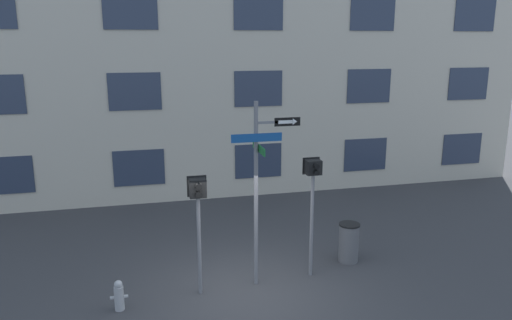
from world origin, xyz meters
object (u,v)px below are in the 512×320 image
at_px(pedestrian_signal_left, 198,203).
at_px(trash_bin, 349,242).
at_px(street_sign_pole, 260,179).
at_px(fire_hydrant, 119,296).
at_px(pedestrian_signal_right, 313,186).

relative_size(pedestrian_signal_left, trash_bin, 2.66).
relative_size(street_sign_pole, fire_hydrant, 6.38).
bearing_deg(street_sign_pole, trash_bin, 13.96).
height_order(street_sign_pole, pedestrian_signal_right, street_sign_pole).
relative_size(pedestrian_signal_right, trash_bin, 2.85).
height_order(fire_hydrant, trash_bin, trash_bin).
height_order(pedestrian_signal_left, fire_hydrant, pedestrian_signal_left).
relative_size(pedestrian_signal_right, fire_hydrant, 4.32).
relative_size(street_sign_pole, trash_bin, 4.21).
bearing_deg(fire_hydrant, pedestrian_signal_right, 7.20).
bearing_deg(street_sign_pole, pedestrian_signal_left, -174.03).
distance_m(street_sign_pole, pedestrian_signal_left, 1.40).
xyz_separation_m(pedestrian_signal_right, fire_hydrant, (-4.25, -0.54, -1.83)).
relative_size(pedestrian_signal_left, fire_hydrant, 4.04).
bearing_deg(street_sign_pole, fire_hydrant, -172.01).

